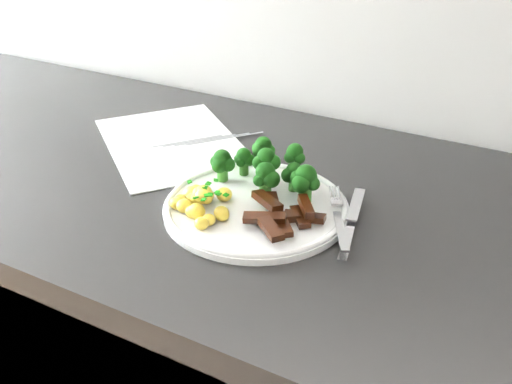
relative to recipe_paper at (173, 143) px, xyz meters
name	(u,v)px	position (x,y,z in m)	size (l,w,h in m)	color
recipe_paper	(173,143)	(0.00, 0.00, 0.00)	(0.37, 0.35, 0.00)	white
plate	(256,206)	(0.23, -0.13, 0.01)	(0.26, 0.26, 0.01)	white
broccoli	(270,166)	(0.22, -0.07, 0.04)	(0.17, 0.11, 0.06)	#29621C
potatoes	(201,201)	(0.17, -0.17, 0.02)	(0.09, 0.10, 0.04)	yellow
beef_strips	(282,215)	(0.28, -0.15, 0.02)	(0.11, 0.12, 0.03)	black
fork	(339,220)	(0.35, -0.12, 0.02)	(0.08, 0.15, 0.01)	silver
knife	(350,231)	(0.37, -0.13, 0.01)	(0.05, 0.17, 0.02)	silver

